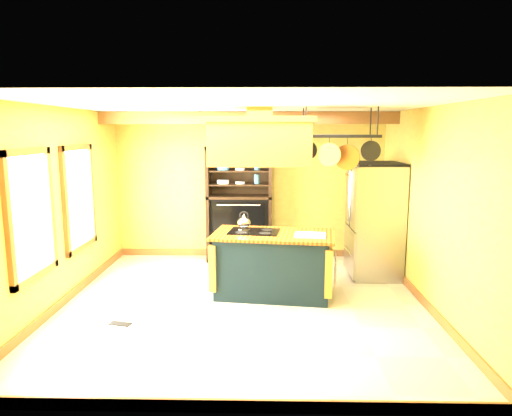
{
  "coord_description": "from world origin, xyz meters",
  "views": [
    {
      "loc": [
        0.31,
        -6.03,
        2.38
      ],
      "look_at": [
        0.16,
        0.3,
        1.3
      ],
      "focal_mm": 32.0,
      "sensor_mm": 36.0,
      "label": 1
    }
  ],
  "objects_px": {
    "kitchen_island": "(273,263)",
    "refrigerator": "(374,222)",
    "hutch": "(240,215)",
    "range_hood": "(260,140)",
    "pot_rack": "(339,143)"
  },
  "relations": [
    {
      "from": "kitchen_island",
      "to": "refrigerator",
      "type": "distance_m",
      "value": 1.98
    },
    {
      "from": "kitchen_island",
      "to": "hutch",
      "type": "relative_size",
      "value": 0.88
    },
    {
      "from": "range_hood",
      "to": "refrigerator",
      "type": "bearing_deg",
      "value": 27.29
    },
    {
      "from": "range_hood",
      "to": "pot_rack",
      "type": "bearing_deg",
      "value": 0.15
    },
    {
      "from": "pot_rack",
      "to": "refrigerator",
      "type": "distance_m",
      "value": 1.8
    },
    {
      "from": "range_hood",
      "to": "hutch",
      "type": "bearing_deg",
      "value": 101.99
    },
    {
      "from": "range_hood",
      "to": "refrigerator",
      "type": "relative_size",
      "value": 0.81
    },
    {
      "from": "kitchen_island",
      "to": "range_hood",
      "type": "bearing_deg",
      "value": -172.2
    },
    {
      "from": "pot_rack",
      "to": "refrigerator",
      "type": "height_order",
      "value": "pot_rack"
    },
    {
      "from": "refrigerator",
      "to": "hutch",
      "type": "distance_m",
      "value": 2.45
    },
    {
      "from": "range_hood",
      "to": "refrigerator",
      "type": "distance_m",
      "value": 2.51
    },
    {
      "from": "kitchen_island",
      "to": "hutch",
      "type": "bearing_deg",
      "value": 115.14
    },
    {
      "from": "pot_rack",
      "to": "refrigerator",
      "type": "relative_size",
      "value": 0.61
    },
    {
      "from": "kitchen_island",
      "to": "refrigerator",
      "type": "relative_size",
      "value": 1.01
    },
    {
      "from": "range_hood",
      "to": "pot_rack",
      "type": "relative_size",
      "value": 1.31
    }
  ]
}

